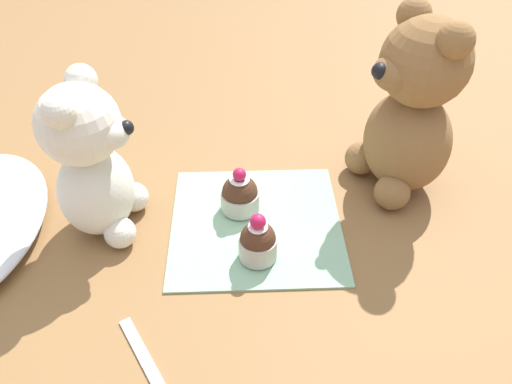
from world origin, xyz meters
The scene contains 7 objects.
ground_plane centered at (0.00, 0.00, 0.00)m, with size 4.00×4.00×0.00m, color olive.
knitted_placemat centered at (0.00, 0.00, 0.00)m, with size 0.22×0.22×0.01m, color #8EBC99.
teddy_bear_cream centered at (0.01, 0.19, 0.10)m, with size 0.11×0.11×0.21m.
teddy_bear_tan centered at (0.08, -0.20, 0.12)m, with size 0.15×0.15×0.25m.
cupcake_near_cream_bear centered at (0.03, 0.02, 0.03)m, with size 0.05×0.05×0.06m.
cupcake_near_tan_bear centered at (-0.06, 0.00, 0.03)m, with size 0.05×0.05×0.07m.
teaspoon centered at (-0.20, 0.12, 0.00)m, with size 0.12×0.01×0.01m, color silver.
Camera 1 is at (-0.47, 0.02, 0.46)m, focal length 35.00 mm.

